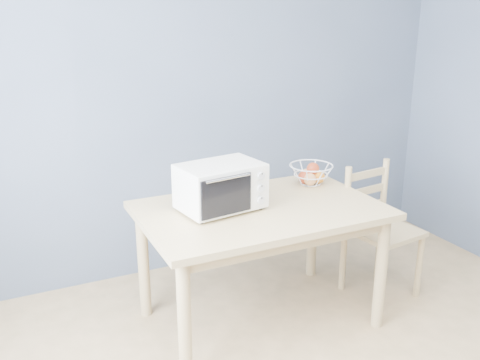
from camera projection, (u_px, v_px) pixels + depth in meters
name	position (u px, v px, depth m)	size (l,w,h in m)	color
room	(435.00, 180.00, 1.82)	(4.01, 4.51, 2.61)	tan
dining_table	(260.00, 223.00, 3.15)	(1.40, 0.90, 0.75)	tan
toaster_oven	(218.00, 187.00, 3.03)	(0.51, 0.40, 0.27)	white
fruit_basket	(311.00, 174.00, 3.51)	(0.29, 0.29, 0.15)	white
dining_chair	(378.00, 232.00, 3.57)	(0.46, 0.46, 0.88)	tan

